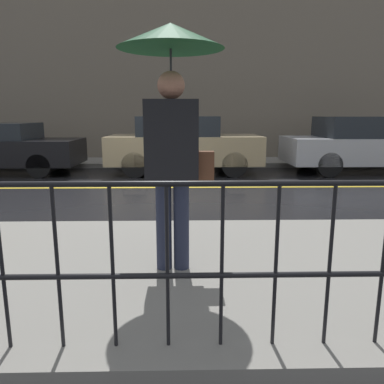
% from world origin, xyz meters
% --- Properties ---
extents(ground_plane, '(80.00, 80.00, 0.00)m').
position_xyz_m(ground_plane, '(0.00, 0.00, 0.00)').
color(ground_plane, black).
extents(sidewalk_near, '(28.00, 3.12, 0.14)m').
position_xyz_m(sidewalk_near, '(0.00, -4.71, 0.07)').
color(sidewalk_near, gray).
rests_on(sidewalk_near, ground_plane).
extents(sidewalk_far, '(28.00, 1.75, 0.14)m').
position_xyz_m(sidewalk_far, '(0.00, 4.02, 0.07)').
color(sidewalk_far, gray).
rests_on(sidewalk_far, ground_plane).
extents(lane_marking, '(25.20, 0.12, 0.01)m').
position_xyz_m(lane_marking, '(0.00, 0.00, 0.00)').
color(lane_marking, gold).
rests_on(lane_marking, ground_plane).
extents(building_storefront, '(28.00, 0.30, 6.14)m').
position_xyz_m(building_storefront, '(0.00, 5.05, 3.07)').
color(building_storefront, '#706656').
rests_on(building_storefront, ground_plane).
extents(railing_foreground, '(12.00, 0.04, 1.06)m').
position_xyz_m(railing_foreground, '(-0.00, -6.02, 0.80)').
color(railing_foreground, black).
rests_on(railing_foreground, sidewalk_near).
extents(pedestrian, '(0.93, 0.93, 2.20)m').
position_xyz_m(pedestrian, '(0.84, -4.79, 1.76)').
color(pedestrian, '#23283D').
rests_on(pedestrian, sidewalk_near).
extents(car_tan, '(4.14, 1.83, 1.55)m').
position_xyz_m(car_tan, '(0.92, 2.17, 0.79)').
color(car_tan, tan).
rests_on(car_tan, ground_plane).
extents(car_silver, '(4.70, 1.87, 1.54)m').
position_xyz_m(car_silver, '(6.10, 2.17, 0.78)').
color(car_silver, '#B2B5BA').
rests_on(car_silver, ground_plane).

